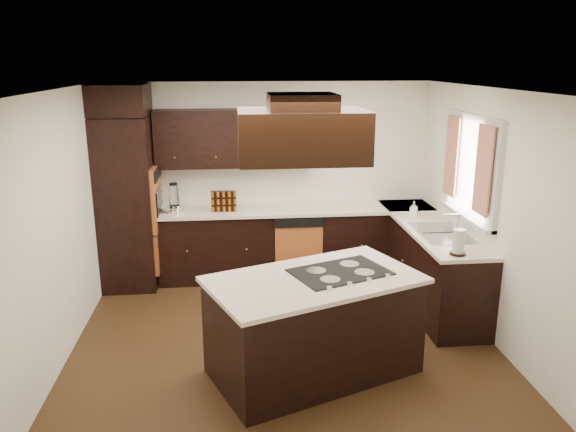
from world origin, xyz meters
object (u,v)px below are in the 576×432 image
(oven_column, at_px, (128,203))
(spice_rack, at_px, (224,201))
(island, at_px, (314,327))
(range_hood, at_px, (302,135))

(oven_column, height_order, spice_rack, oven_column)
(oven_column, bearing_deg, island, -49.32)
(range_hood, bearing_deg, oven_column, 129.74)
(range_hood, bearing_deg, spice_rack, 107.02)
(island, height_order, spice_rack, spice_rack)
(oven_column, distance_m, range_hood, 3.13)
(island, distance_m, range_hood, 1.72)
(range_hood, distance_m, spice_rack, 2.63)
(oven_column, distance_m, spice_rack, 1.18)
(island, xyz_separation_m, range_hood, (-0.11, 0.06, 1.72))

